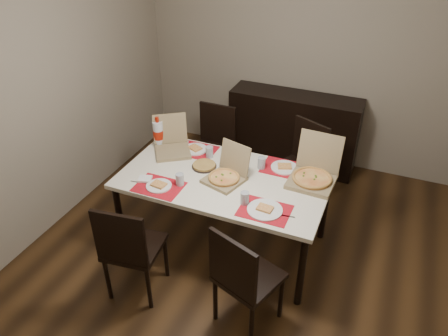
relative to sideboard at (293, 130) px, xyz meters
The scene contains 19 objects.
ground 1.84m from the sideboard, 90.00° to the right, with size 3.80×4.00×0.02m, color #402813.
room_walls 1.86m from the sideboard, 90.00° to the right, with size 3.84×4.02×2.62m.
sideboard is the anchor object (origin of this frame).
dining_table 1.69m from the sideboard, 96.85° to the right, with size 1.80×1.00×0.75m.
chair_near_left 2.60m from the sideboard, 104.28° to the right, with size 0.47×0.47×0.93m.
chair_near_right 2.48m from the sideboard, 83.37° to the right, with size 0.54×0.54×0.93m.
chair_far_left 1.03m from the sideboard, 132.82° to the right, with size 0.43×0.43×0.93m.
chair_far_right 0.81m from the sideboard, 69.09° to the right, with size 0.56×0.56×0.93m.
setting_near_left 2.09m from the sideboard, 107.76° to the right, with size 0.47×0.30×0.11m.
setting_near_right 2.00m from the sideboard, 83.26° to the right, with size 0.45×0.30×0.11m.
setting_far_left 1.51m from the sideboard, 114.54° to the right, with size 0.48×0.30×0.11m.
setting_far_right 1.38m from the sideboard, 81.70° to the right, with size 0.48×0.30×0.11m.
napkin_loose 1.82m from the sideboard, 96.56° to the right, with size 0.12×0.11×0.02m, color white.
pizza_box_center 1.73m from the sideboard, 95.69° to the right, with size 0.38×0.41×0.30m.
pizza_box_right 1.55m from the sideboard, 69.54° to the right, with size 0.40×0.44×0.38m.
pizza_box_left 1.69m from the sideboard, 120.57° to the right, with size 0.47×0.48×0.32m.
faina_plate 1.66m from the sideboard, 105.37° to the right, with size 0.22×0.22×0.03m.
dip_bowl 1.53m from the sideboard, 93.13° to the right, with size 0.11×0.11×0.03m, color white.
soda_bottle 1.76m from the sideboard, 126.10° to the right, with size 0.10×0.10×0.31m.
Camera 1 is at (1.02, -2.79, 2.88)m, focal length 35.00 mm.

